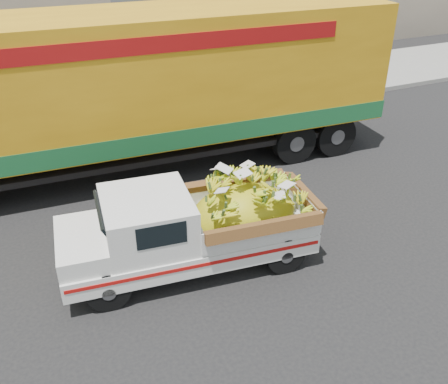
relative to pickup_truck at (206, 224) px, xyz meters
name	(u,v)px	position (x,y,z in m)	size (l,w,h in m)	color
ground	(223,268)	(0.18, -0.30, -0.84)	(100.00, 100.00, 0.00)	black
curb	(127,130)	(0.18, 6.60, -0.76)	(60.00, 0.25, 0.15)	gray
sidewalk	(110,107)	(0.18, 8.70, -0.77)	(60.00, 4.00, 0.14)	gray
pickup_truck	(206,224)	(0.00, 0.00, 0.00)	(4.60, 2.10, 1.56)	black
semi_trailer	(147,86)	(0.23, 4.15, 1.28)	(12.04, 3.12, 3.80)	black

